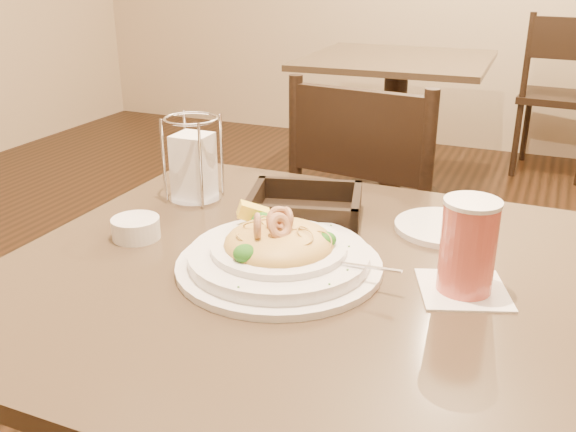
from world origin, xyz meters
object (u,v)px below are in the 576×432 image
at_px(background_table, 395,103).
at_px(dining_chair_near, 373,228).
at_px(dining_chair_far, 559,91).
at_px(drink_glass, 468,247).
at_px(pasta_bowl, 279,252).
at_px(bread_basket, 305,210).
at_px(main_table, 284,383).
at_px(napkin_caddy, 194,165).
at_px(side_plate, 443,227).
at_px(butter_ramekin, 136,228).

height_order(background_table, dining_chair_near, dining_chair_near).
height_order(dining_chair_far, drink_glass, dining_chair_far).
xyz_separation_m(pasta_bowl, bread_basket, (-0.04, 0.21, -0.01)).
bearing_deg(drink_glass, background_table, 106.44).
relative_size(main_table, pasta_bowl, 2.42).
bearing_deg(background_table, drink_glass, -73.56).
bearing_deg(bread_basket, drink_glass, -26.82).
height_order(dining_chair_near, drink_glass, dining_chair_near).
bearing_deg(napkin_caddy, side_plate, 4.44).
height_order(main_table, dining_chair_far, dining_chair_far).
bearing_deg(pasta_bowl, dining_chair_near, 93.81).
bearing_deg(pasta_bowl, side_plate, 50.74).
height_order(bread_basket, side_plate, bread_basket).
relative_size(main_table, dining_chair_near, 0.97).
height_order(side_plate, butter_ramekin, butter_ramekin).
xyz_separation_m(dining_chair_far, pasta_bowl, (-0.37, -3.11, 0.27)).
bearing_deg(background_table, side_plate, -73.69).
distance_m(main_table, dining_chair_near, 0.76).
bearing_deg(dining_chair_near, napkin_caddy, 73.81).
height_order(background_table, pasta_bowl, pasta_bowl).
bearing_deg(background_table, napkin_caddy, -86.98).
bearing_deg(main_table, butter_ramekin, -179.57).
bearing_deg(drink_glass, butter_ramekin, -176.92).
height_order(drink_glass, bread_basket, drink_glass).
bearing_deg(bread_basket, butter_ramekin, -141.98).
distance_m(bread_basket, napkin_caddy, 0.26).
distance_m(dining_chair_far, napkin_caddy, 2.98).
distance_m(dining_chair_near, pasta_bowl, 0.82).
xyz_separation_m(main_table, side_plate, (0.21, 0.25, 0.24)).
xyz_separation_m(dining_chair_near, napkin_caddy, (-0.24, -0.55, 0.32)).
bearing_deg(side_plate, bread_basket, -167.08).
distance_m(main_table, side_plate, 0.41).
relative_size(main_table, background_table, 0.97).
bearing_deg(butter_ramekin, background_table, 92.86).
bearing_deg(bread_basket, pasta_bowl, -79.93).
bearing_deg(main_table, dining_chair_far, 83.25).
distance_m(background_table, napkin_caddy, 2.19).
xyz_separation_m(background_table, dining_chair_far, (0.77, 0.72, -0.01)).
bearing_deg(pasta_bowl, main_table, 82.96).
xyz_separation_m(dining_chair_far, side_plate, (-0.15, -2.85, 0.25)).
distance_m(dining_chair_far, bread_basket, 2.94).
xyz_separation_m(dining_chair_near, drink_glass, (0.34, -0.73, 0.31)).
relative_size(dining_chair_near, bread_basket, 3.80).
bearing_deg(pasta_bowl, dining_chair_far, 83.25).
bearing_deg(butter_ramekin, dining_chair_near, 72.83).
bearing_deg(dining_chair_far, pasta_bowl, 87.84).
height_order(dining_chair_near, pasta_bowl, dining_chair_near).
height_order(dining_chair_far, napkin_caddy, dining_chair_far).
bearing_deg(main_table, pasta_bowl, -97.04).
bearing_deg(dining_chair_near, butter_ramekin, 80.32).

